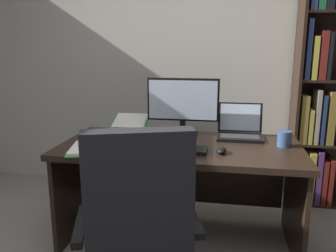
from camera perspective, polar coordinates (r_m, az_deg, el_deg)
The scene contains 13 objects.
wall_back at distance 3.34m, azimuth 3.33°, elevation 11.59°, with size 5.62×0.12×2.58m, color beige.
desk at distance 2.49m, azimuth 2.23°, elevation -6.82°, with size 1.63×0.78×0.72m.
bookshelf at distance 3.24m, azimuth 25.88°, elevation 5.00°, with size 0.89×0.31×2.19m.
office_chair at distance 1.77m, azimuth -4.84°, elevation -18.86°, with size 0.70×0.62×1.03m.
monitor at distance 2.57m, azimuth 2.47°, elevation 3.31°, with size 0.54×0.16×0.43m.
laptop at distance 2.58m, azimuth 11.81°, elevation -0.72°, with size 0.33×0.29×0.24m.
keyboard at distance 2.21m, azimuth 0.99°, elevation -3.87°, with size 0.42×0.15×0.02m, color black.
computer_mouse at distance 2.18m, azimuth 8.82°, elevation -4.01°, with size 0.06×0.10×0.04m, color black.
reading_stand_with_book at distance 2.74m, azimuth -6.36°, elevation 0.47°, with size 0.27×0.27×0.12m.
open_binder at distance 2.26m, azimuth -10.12°, elevation -3.63°, with size 0.52×0.41×0.02m.
notepad at distance 2.42m, azimuth -3.66°, elevation -2.54°, with size 0.15×0.21×0.01m, color white.
pen at distance 2.41m, azimuth -3.20°, elevation -2.35°, with size 0.01×0.01×0.14m, color black.
coffee_mug at distance 2.42m, azimuth 18.72°, elevation -2.03°, with size 0.09×0.09×0.11m, color #334C7A.
Camera 1 is at (0.38, -1.21, 1.37)m, focal length 36.81 mm.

